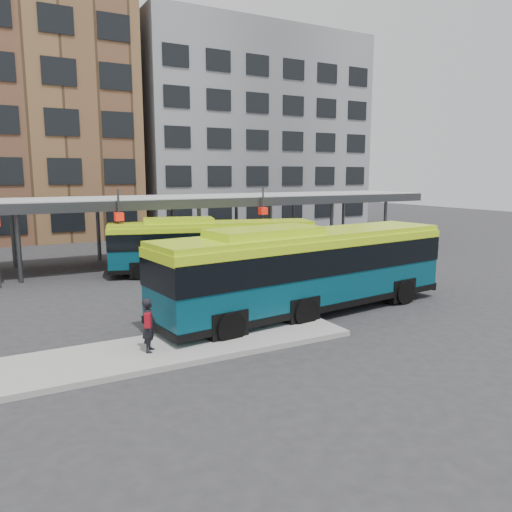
{
  "coord_description": "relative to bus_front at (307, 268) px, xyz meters",
  "views": [
    {
      "loc": [
        -9.43,
        -17.64,
        5.6
      ],
      "look_at": [
        1.61,
        2.57,
        1.8
      ],
      "focal_mm": 35.0,
      "sensor_mm": 36.0,
      "label": 1
    }
  ],
  "objects": [
    {
      "name": "bike_rack",
      "position": [
        10.59,
        13.29,
        -1.41
      ],
      "size": [
        4.65,
        1.66,
        1.05
      ],
      "color": "slate",
      "rests_on": "ground"
    },
    {
      "name": "canopy",
      "position": [
        -1.86,
        14.24,
        2.02
      ],
      "size": [
        40.0,
        6.53,
        4.8
      ],
      "color": "#999B9E",
      "rests_on": "ground"
    },
    {
      "name": "ground",
      "position": [
        -1.8,
        1.37,
        -1.88
      ],
      "size": [
        120.0,
        120.0,
        0.0
      ],
      "primitive_type": "plane",
      "color": "#28282B",
      "rests_on": "ground"
    },
    {
      "name": "pedestrian",
      "position": [
        -7.06,
        -1.77,
        -0.85
      ],
      "size": [
        0.62,
        0.72,
        1.67
      ],
      "rotation": [
        0.0,
        0.0,
        1.12
      ],
      "color": "black",
      "rests_on": "boarding_island"
    },
    {
      "name": "building_grey",
      "position": [
        14.2,
        33.37,
        8.12
      ],
      "size": [
        24.0,
        14.0,
        20.0
      ],
      "primitive_type": "cube",
      "color": "slate",
      "rests_on": "ground"
    },
    {
      "name": "bus_front",
      "position": [
        0.0,
        0.0,
        0.0
      ],
      "size": [
        13.35,
        4.24,
        3.62
      ],
      "rotation": [
        0.0,
        0.0,
        0.11
      ],
      "color": "#073C4D",
      "rests_on": "ground"
    },
    {
      "name": "bus_rear",
      "position": [
        0.04,
        9.62,
        -0.23
      ],
      "size": [
        11.77,
        5.43,
        3.18
      ],
      "rotation": [
        0.0,
        0.0,
        -0.27
      ],
      "color": "#073C4D",
      "rests_on": "ground"
    },
    {
      "name": "boarding_island",
      "position": [
        -7.3,
        -1.63,
        -1.79
      ],
      "size": [
        14.0,
        3.0,
        0.18
      ],
      "primitive_type": "cube",
      "color": "gray",
      "rests_on": "ground"
    }
  ]
}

